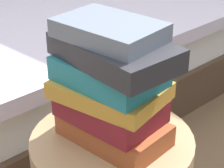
{
  "coord_description": "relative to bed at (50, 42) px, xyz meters",
  "views": [
    {
      "loc": [
        0.6,
        -0.65,
        1.1
      ],
      "look_at": [
        0.0,
        0.0,
        0.63
      ],
      "focal_mm": 67.45,
      "sensor_mm": 36.0,
      "label": 1
    }
  ],
  "objects": [
    {
      "name": "book_maroon",
      "position": [
        1.08,
        -0.68,
        0.33
      ],
      "size": [
        0.25,
        0.18,
        0.06
      ],
      "primitive_type": "cube",
      "rotation": [
        0.0,
        0.0,
        0.02
      ],
      "color": "maroon",
      "rests_on": "book_rust"
    },
    {
      "name": "book_rust",
      "position": [
        1.09,
        -0.68,
        0.27
      ],
      "size": [
        0.27,
        0.16,
        0.06
      ],
      "primitive_type": "cube",
      "rotation": [
        0.0,
        0.0,
        0.01
      ],
      "color": "#994723",
      "rests_on": "side_table"
    },
    {
      "name": "book_slate",
      "position": [
        1.08,
        -0.68,
        0.53
      ],
      "size": [
        0.24,
        0.17,
        0.04
      ],
      "primitive_type": "cube",
      "rotation": [
        0.0,
        0.0,
        0.04
      ],
      "color": "slate",
      "rests_on": "book_charcoal"
    },
    {
      "name": "book_ochre",
      "position": [
        1.08,
        -0.68,
        0.38
      ],
      "size": [
        0.28,
        0.22,
        0.04
      ],
      "primitive_type": "cube",
      "rotation": [
        0.0,
        0.0,
        0.13
      ],
      "color": "#B7842D",
      "rests_on": "book_maroon"
    },
    {
      "name": "book_teal",
      "position": [
        1.07,
        -0.68,
        0.43
      ],
      "size": [
        0.25,
        0.18,
        0.06
      ],
      "primitive_type": "cube",
      "rotation": [
        0.0,
        0.0,
        0.02
      ],
      "color": "#1E727F",
      "rests_on": "book_ochre"
    },
    {
      "name": "bed",
      "position": [
        0.0,
        0.0,
        0.0
      ],
      "size": [
        1.67,
        2.11,
        0.62
      ],
      "rotation": [
        0.0,
        0.0,
        -0.08
      ],
      "color": "#4C3828",
      "rests_on": "ground_plane"
    },
    {
      "name": "book_charcoal",
      "position": [
        1.09,
        -0.68,
        0.48
      ],
      "size": [
        0.31,
        0.21,
        0.05
      ],
      "primitive_type": "cube",
      "rotation": [
        0.0,
        0.0,
        -0.11
      ],
      "color": "#28282D",
      "rests_on": "book_teal"
    }
  ]
}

